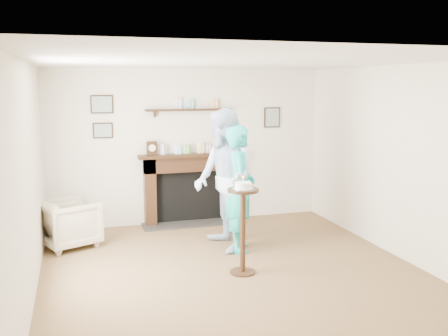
{
  "coord_description": "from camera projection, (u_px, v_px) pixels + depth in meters",
  "views": [
    {
      "loc": [
        -1.76,
        -5.39,
        2.23
      ],
      "look_at": [
        0.12,
        0.9,
        1.14
      ],
      "focal_mm": 40.0,
      "sensor_mm": 36.0,
      "label": 1
    }
  ],
  "objects": [
    {
      "name": "man",
      "position": [
        224.0,
        249.0,
        6.9
      ],
      "size": [
        0.81,
        1.0,
        1.94
      ],
      "primitive_type": "imported",
      "rotation": [
        0.0,
        0.0,
        -1.49
      ],
      "color": "#B0BFDC",
      "rests_on": "ground"
    },
    {
      "name": "room_shell",
      "position": [
        219.0,
        134.0,
        6.35
      ],
      "size": [
        4.54,
        5.02,
        2.52
      ],
      "color": "silver",
      "rests_on": "ground"
    },
    {
      "name": "pedestal_table",
      "position": [
        243.0,
        214.0,
        5.9
      ],
      "size": [
        0.37,
        0.37,
        1.19
      ],
      "color": "black",
      "rests_on": "ground"
    },
    {
      "name": "ground",
      "position": [
        236.0,
        274.0,
        5.96
      ],
      "size": [
        5.0,
        5.0,
        0.0
      ],
      "primitive_type": "plane",
      "color": "brown",
      "rests_on": "ground"
    },
    {
      "name": "armchair",
      "position": [
        70.0,
        246.0,
        7.01
      ],
      "size": [
        0.96,
        0.94,
        0.66
      ],
      "primitive_type": "imported",
      "rotation": [
        0.0,
        0.0,
        1.99
      ],
      "color": "tan",
      "rests_on": "ground"
    },
    {
      "name": "woman",
      "position": [
        239.0,
        249.0,
        6.88
      ],
      "size": [
        0.55,
        0.71,
        1.72
      ],
      "primitive_type": "imported",
      "rotation": [
        0.0,
        0.0,
        1.33
      ],
      "color": "#1EAAA7",
      "rests_on": "ground"
    }
  ]
}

